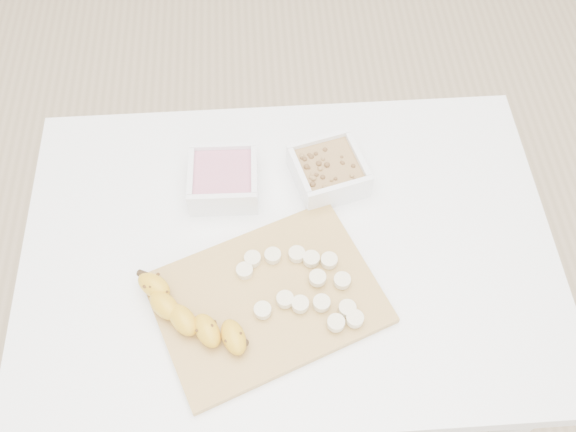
{
  "coord_description": "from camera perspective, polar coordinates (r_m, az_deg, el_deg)",
  "views": [
    {
      "loc": [
        -0.04,
        -0.59,
        1.8
      ],
      "look_at": [
        0.0,
        0.03,
        0.81
      ],
      "focal_mm": 40.0,
      "sensor_mm": 36.0,
      "label": 1
    }
  ],
  "objects": [
    {
      "name": "bowl_yogurt",
      "position": [
        1.26,
        -5.76,
        3.32
      ],
      "size": [
        0.14,
        0.14,
        0.06
      ],
      "color": "white",
      "rests_on": "table"
    },
    {
      "name": "cutting_board",
      "position": [
        1.15,
        -1.87,
        -7.36
      ],
      "size": [
        0.46,
        0.39,
        0.01
      ],
      "primitive_type": "cube",
      "rotation": [
        0.0,
        0.0,
        0.38
      ],
      "color": "tan",
      "rests_on": "table"
    },
    {
      "name": "banana_slices",
      "position": [
        1.14,
        1.49,
        -6.16
      ],
      "size": [
        0.22,
        0.17,
        0.02
      ],
      "color": "beige",
      "rests_on": "cutting_board"
    },
    {
      "name": "ground",
      "position": [
        1.89,
        0.06,
        -14.02
      ],
      "size": [
        3.5,
        3.5,
        0.0
      ],
      "primitive_type": "plane",
      "color": "#C6AD89",
      "rests_on": "ground"
    },
    {
      "name": "bowl_granola",
      "position": [
        1.26,
        3.61,
        4.06
      ],
      "size": [
        0.16,
        0.16,
        0.06
      ],
      "color": "white",
      "rests_on": "table"
    },
    {
      "name": "banana",
      "position": [
        1.12,
        -8.48,
        -8.77
      ],
      "size": [
        0.19,
        0.21,
        0.04
      ],
      "primitive_type": null,
      "rotation": [
        0.0,
        0.0,
        0.72
      ],
      "color": "gold",
      "rests_on": "cutting_board"
    },
    {
      "name": "table",
      "position": [
        1.29,
        0.09,
        -4.84
      ],
      "size": [
        1.0,
        0.7,
        0.75
      ],
      "color": "white",
      "rests_on": "ground"
    }
  ]
}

